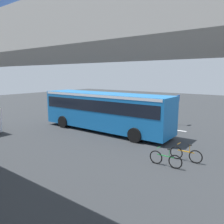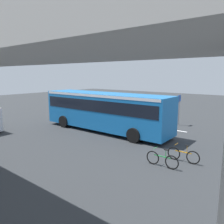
{
  "view_description": "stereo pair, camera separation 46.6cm",
  "coord_description": "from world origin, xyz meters",
  "px_view_note": "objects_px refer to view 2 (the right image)",
  "views": [
    {
      "loc": [
        -10.63,
        15.0,
        4.63
      ],
      "look_at": [
        0.07,
        0.61,
        1.6
      ],
      "focal_mm": 35.5,
      "sensor_mm": 36.0,
      "label": 1
    },
    {
      "loc": [
        -11.0,
        14.72,
        4.63
      ],
      "look_at": [
        0.07,
        0.61,
        1.6
      ],
      "focal_mm": 35.5,
      "sensor_mm": 36.0,
      "label": 2
    }
  ],
  "objects_px": {
    "city_bus": "(104,108)",
    "bicycle_green": "(162,160)",
    "pedestrian": "(149,114)",
    "traffic_sign": "(179,105)",
    "bicycle_orange": "(183,155)"
  },
  "relations": [
    {
      "from": "city_bus",
      "to": "bicycle_green",
      "type": "xyz_separation_m",
      "value": [
        -7.02,
        3.81,
        -1.51
      ]
    },
    {
      "from": "pedestrian",
      "to": "traffic_sign",
      "type": "height_order",
      "value": "traffic_sign"
    },
    {
      "from": "bicycle_green",
      "to": "traffic_sign",
      "type": "bearing_deg",
      "value": -72.85
    },
    {
      "from": "pedestrian",
      "to": "city_bus",
      "type": "bearing_deg",
      "value": 75.02
    },
    {
      "from": "city_bus",
      "to": "bicycle_green",
      "type": "bearing_deg",
      "value": 151.52
    },
    {
      "from": "bicycle_orange",
      "to": "pedestrian",
      "type": "bearing_deg",
      "value": -50.68
    },
    {
      "from": "bicycle_orange",
      "to": "traffic_sign",
      "type": "bearing_deg",
      "value": -66.72
    },
    {
      "from": "bicycle_orange",
      "to": "traffic_sign",
      "type": "relative_size",
      "value": 0.63
    },
    {
      "from": "city_bus",
      "to": "bicycle_orange",
      "type": "distance_m",
      "value": 8.17
    },
    {
      "from": "city_bus",
      "to": "bicycle_orange",
      "type": "height_order",
      "value": "city_bus"
    },
    {
      "from": "city_bus",
      "to": "bicycle_green",
      "type": "relative_size",
      "value": 6.52
    },
    {
      "from": "bicycle_orange",
      "to": "pedestrian",
      "type": "distance_m",
      "value": 9.89
    },
    {
      "from": "traffic_sign",
      "to": "city_bus",
      "type": "bearing_deg",
      "value": 55.04
    },
    {
      "from": "bicycle_green",
      "to": "city_bus",
      "type": "bearing_deg",
      "value": -28.48
    },
    {
      "from": "bicycle_orange",
      "to": "traffic_sign",
      "type": "distance_m",
      "value": 9.17
    }
  ]
}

